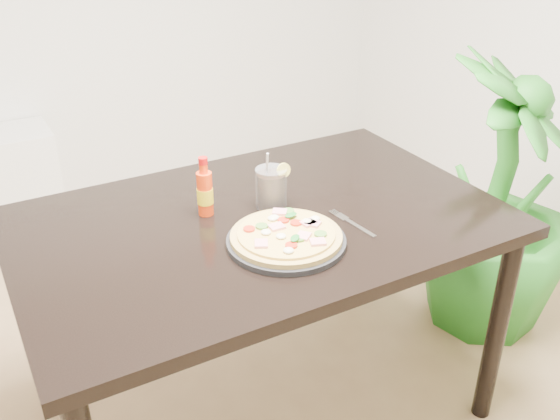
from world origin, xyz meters
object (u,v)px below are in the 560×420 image
fork (351,223)px  houseplant (500,199)px  dining_table (260,242)px  plate (286,241)px  hot_sauce_bottle (205,192)px  pizza (287,235)px  cola_cup (271,189)px

fork → houseplant: bearing=5.8°
dining_table → plate: bearing=-92.6°
hot_sauce_bottle → houseplant: bearing=-4.0°
fork → houseplant: (0.83, 0.17, -0.21)m
hot_sauce_bottle → fork: hot_sauce_bottle is taller
hot_sauce_bottle → houseplant: houseplant is taller
houseplant → dining_table: bearing=-179.2°
dining_table → hot_sauce_bottle: size_ratio=7.77×
plate → fork: plate is taller
pizza → houseplant: size_ratio=0.28×
hot_sauce_bottle → houseplant: size_ratio=0.17×
dining_table → plate: 0.19m
plate → houseplant: bearing=9.9°
hot_sauce_bottle → dining_table: bearing=-37.0°
dining_table → cola_cup: bearing=35.3°
houseplant → pizza: bearing=-170.1°
dining_table → hot_sauce_bottle: hot_sauce_bottle is taller
hot_sauce_bottle → pizza: bearing=-65.1°
plate → hot_sauce_bottle: 0.30m
pizza → cola_cup: size_ratio=1.65×
pizza → dining_table: bearing=87.9°
pizza → plate: bearing=-149.2°
hot_sauce_bottle → cola_cup: bearing=-15.5°
cola_cup → fork: bearing=-53.9°
dining_table → cola_cup: cola_cup is taller
houseplant → fork: bearing=-168.1°
hot_sauce_bottle → fork: size_ratio=0.95×
pizza → hot_sauce_bottle: size_ratio=1.68×
dining_table → cola_cup: 0.16m
hot_sauce_bottle → fork: 0.43m
plate → hot_sauce_bottle: bearing=114.5°
dining_table → hot_sauce_bottle: bearing=143.0°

